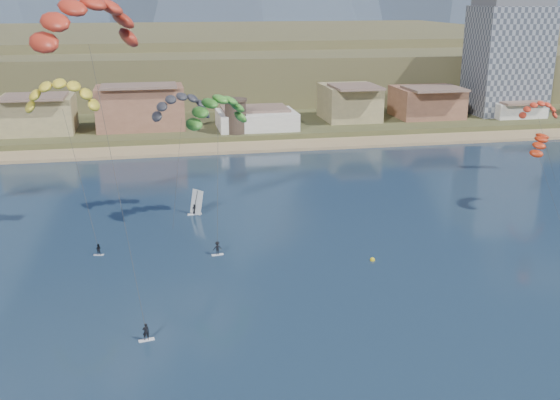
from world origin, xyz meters
name	(u,v)px	position (x,y,z in m)	size (l,w,h in m)	color
beach	(220,148)	(0.00, 106.00, 0.25)	(2200.00, 12.00, 0.90)	tan
land	(164,36)	(0.00, 560.00, 0.00)	(2200.00, 900.00, 4.00)	brown
foothills	(240,59)	(22.39, 232.47, 9.08)	(940.00, 210.00, 18.00)	brown
town	(49,110)	(-40.00, 122.00, 8.00)	(400.00, 24.00, 12.00)	silver
apartment_tower	(508,58)	(85.00, 128.00, 17.82)	(20.00, 16.00, 32.00)	gray
watchtower	(236,116)	(5.00, 114.00, 6.37)	(5.82, 5.82, 8.60)	#47382D
kitesurfer_red	(86,14)	(-21.87, 32.12, 32.92)	(14.13, 21.78, 37.15)	silver
kitesurfer_yellow	(61,91)	(-27.93, 52.23, 21.86)	(10.94, 12.03, 24.92)	silver
kitesurfer_green	(217,107)	(-5.63, 52.03, 18.86)	(11.43, 17.58, 22.74)	silver
distant_kite_dark	(181,102)	(-10.75, 58.22, 18.82)	(10.26, 6.81, 21.79)	#262626
distant_kite_orange	(540,107)	(60.76, 71.91, 13.56)	(8.37, 6.21, 16.45)	#262626
distant_kite_red	(539,140)	(46.85, 49.50, 12.11)	(6.72, 7.95, 15.06)	#262626
windsurfer	(195,207)	(-9.15, 58.22, 1.31)	(2.34, 2.55, 4.13)	silver
buoy	(372,260)	(13.27, 33.48, 0.12)	(0.70, 0.70, 0.70)	gold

